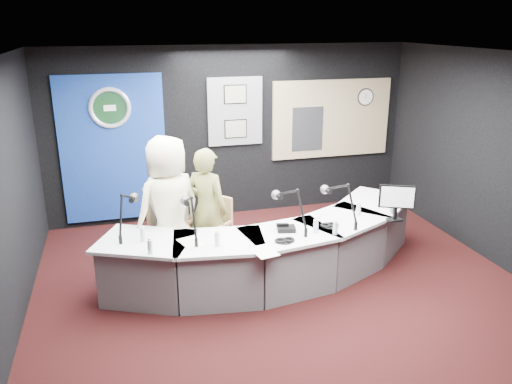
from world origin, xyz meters
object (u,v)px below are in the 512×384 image
object	(u,v)px
person_woman	(207,210)
armchair_left	(171,242)
armchair_right	(208,231)
person_man	(169,208)
broadcast_desk	(273,251)

from	to	relation	value
person_woman	armchair_left	bearing A→B (deg)	53.88
armchair_left	armchair_right	bearing A→B (deg)	2.47
person_man	armchair_right	bearing A→B (deg)	165.42
armchair_right	person_woman	world-z (taller)	person_woman
armchair_left	person_man	world-z (taller)	person_man
broadcast_desk	armchair_right	bearing A→B (deg)	144.56
armchair_left	armchair_right	distance (m)	0.51
broadcast_desk	person_man	distance (m)	1.42
broadcast_desk	person_woman	world-z (taller)	person_woman
broadcast_desk	armchair_right	distance (m)	0.92
broadcast_desk	armchair_left	bearing A→B (deg)	161.11
armchair_left	person_woman	world-z (taller)	person_woman
broadcast_desk	armchair_left	xyz separation A→B (m)	(-1.23, 0.42, 0.09)
armchair_left	person_woman	size ratio (longest dim) A/B	0.56
armchair_right	person_woman	distance (m)	0.30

